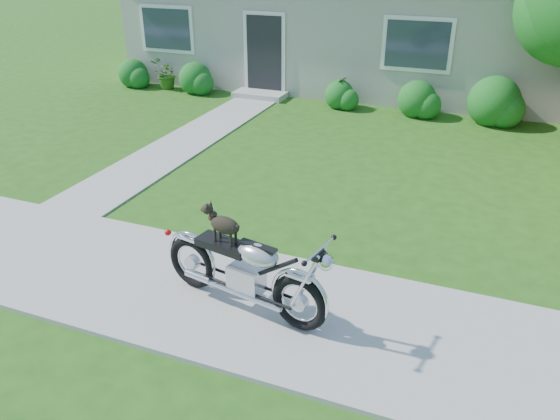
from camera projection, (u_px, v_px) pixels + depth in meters
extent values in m
plane|color=#235114|center=(103.00, 266.00, 7.17)|extent=(80.00, 80.00, 0.00)
cube|color=#9E9B93|center=(102.00, 265.00, 7.16)|extent=(24.00, 2.20, 0.04)
cube|color=#9E9B93|center=(193.00, 137.00, 11.82)|extent=(1.20, 8.00, 0.03)
cube|color=beige|center=(349.00, 27.00, 16.50)|extent=(12.00, 6.00, 3.00)
cube|color=black|center=(265.00, 56.00, 14.67)|extent=(1.00, 0.06, 2.10)
cube|color=#9E9B93|center=(260.00, 95.00, 14.81)|extent=(1.40, 0.70, 0.16)
cube|color=#2D3847|center=(167.00, 29.00, 15.42)|extent=(1.70, 0.05, 1.30)
cube|color=#2D3847|center=(417.00, 45.00, 13.11)|extent=(1.70, 0.05, 1.30)
sphere|color=#185D1C|center=(339.00, 95.00, 13.86)|extent=(0.75, 0.75, 0.75)
sphere|color=#185D1C|center=(195.00, 79.00, 15.21)|extent=(0.91, 0.91, 0.91)
sphere|color=#185D1C|center=(417.00, 100.00, 13.18)|extent=(0.93, 0.93, 0.93)
sphere|color=#185D1C|center=(133.00, 74.00, 15.90)|extent=(0.85, 0.85, 0.85)
sphere|color=#185D1C|center=(494.00, 102.00, 12.55)|extent=(1.19, 1.19, 1.19)
imported|color=#2A5717|center=(166.00, 74.00, 15.56)|extent=(0.76, 0.84, 0.83)
imported|color=#2A6D1E|center=(340.00, 92.00, 13.87)|extent=(0.50, 0.50, 0.77)
torus|color=black|center=(299.00, 302.00, 5.82)|extent=(0.68, 0.24, 0.67)
torus|color=black|center=(192.00, 262.00, 6.54)|extent=(0.68, 0.24, 0.67)
cube|color=silver|center=(246.00, 279.00, 6.13)|extent=(0.44, 0.31, 0.30)
ellipsoid|color=silver|center=(258.00, 255.00, 5.89)|extent=(0.56, 0.38, 0.26)
cube|color=black|center=(224.00, 245.00, 6.12)|extent=(0.69, 0.38, 0.09)
cube|color=silver|center=(300.00, 276.00, 5.67)|extent=(0.32, 0.20, 0.03)
cube|color=silver|center=(190.00, 238.00, 6.39)|extent=(0.32, 0.20, 0.03)
cylinder|color=silver|center=(320.00, 250.00, 5.39)|extent=(0.14, 0.59, 0.03)
sphere|color=silver|center=(326.00, 263.00, 5.40)|extent=(0.20, 0.20, 0.17)
cylinder|color=silver|center=(240.00, 294.00, 6.09)|extent=(1.09, 0.27, 0.06)
ellipsoid|color=black|center=(225.00, 225.00, 6.00)|extent=(0.41, 0.25, 0.20)
sphere|color=black|center=(208.00, 209.00, 6.05)|extent=(0.14, 0.14, 0.12)
cylinder|color=black|center=(220.00, 232.00, 6.14)|extent=(0.04, 0.04, 0.16)
cylinder|color=black|center=(215.00, 235.00, 6.08)|extent=(0.04, 0.04, 0.16)
cylinder|color=black|center=(236.00, 237.00, 6.03)|extent=(0.04, 0.04, 0.16)
cylinder|color=black|center=(231.00, 240.00, 5.97)|extent=(0.04, 0.04, 0.16)
torus|color=#A93B2D|center=(212.00, 215.00, 6.05)|extent=(0.08, 0.11, 0.10)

